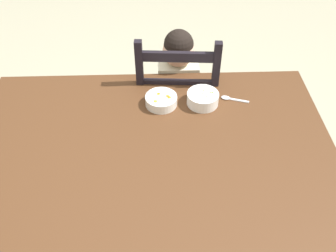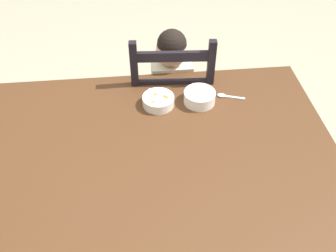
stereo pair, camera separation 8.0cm
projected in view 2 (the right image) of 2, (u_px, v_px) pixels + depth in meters
The scene contains 7 objects.
ground_plane at pixel (156, 241), 2.10m from camera, with size 8.00×8.00×0.00m, color #A39F86.
dining_table at pixel (153, 163), 1.65m from camera, with size 1.57×1.09×0.74m.
dining_chair at pixel (171, 107), 2.22m from camera, with size 0.45×0.45×0.98m.
child_figure at pixel (172, 85), 2.11m from camera, with size 0.32×0.31×0.95m.
bowl_of_peas at pixel (200, 97), 1.80m from camera, with size 0.15×0.15×0.06m.
bowl_of_carrots at pixel (158, 101), 1.79m from camera, with size 0.15×0.15×0.05m.
spoon at pixel (226, 96), 1.85m from camera, with size 0.14×0.06×0.01m.
Camera 2 is at (-0.05, -1.09, 1.91)m, focal length 40.45 mm.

